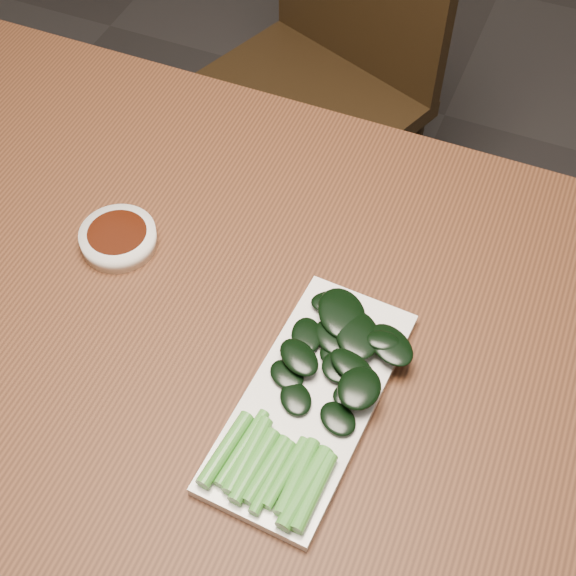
{
  "coord_description": "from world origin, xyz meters",
  "views": [
    {
      "loc": [
        0.27,
        -0.49,
        1.56
      ],
      "look_at": [
        0.04,
        0.06,
        0.76
      ],
      "focal_mm": 50.0,
      "sensor_mm": 36.0,
      "label": 1
    }
  ],
  "objects": [
    {
      "name": "ground",
      "position": [
        0.0,
        0.0,
        0.0
      ],
      "size": [
        6.0,
        6.0,
        0.0
      ],
      "primitive_type": "plane",
      "color": "#2A2828",
      "rests_on": "ground"
    },
    {
      "name": "chair_far",
      "position": [
        -0.2,
        0.79,
        0.49
      ],
      "size": [
        0.57,
        0.57,
        0.89
      ],
      "rotation": [
        0.0,
        0.0,
        -0.37
      ],
      "color": "black",
      "rests_on": "ground"
    },
    {
      "name": "serving_plate",
      "position": [
        0.12,
        -0.07,
        0.76
      ],
      "size": [
        0.16,
        0.32,
        0.01
      ],
      "rotation": [
        0.0,
        0.0,
        -0.06
      ],
      "color": "white",
      "rests_on": "table"
    },
    {
      "name": "sauce_bowl",
      "position": [
        -0.2,
        0.05,
        0.76
      ],
      "size": [
        0.1,
        0.1,
        0.03
      ],
      "color": "white",
      "rests_on": "table"
    },
    {
      "name": "gai_lan",
      "position": [
        0.13,
        -0.07,
        0.78
      ],
      "size": [
        0.17,
        0.31,
        0.03
      ],
      "color": "#479332",
      "rests_on": "serving_plate"
    },
    {
      "name": "table",
      "position": [
        0.0,
        0.0,
        0.68
      ],
      "size": [
        1.4,
        0.8,
        0.75
      ],
      "color": "#4C2815",
      "rests_on": "ground"
    }
  ]
}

